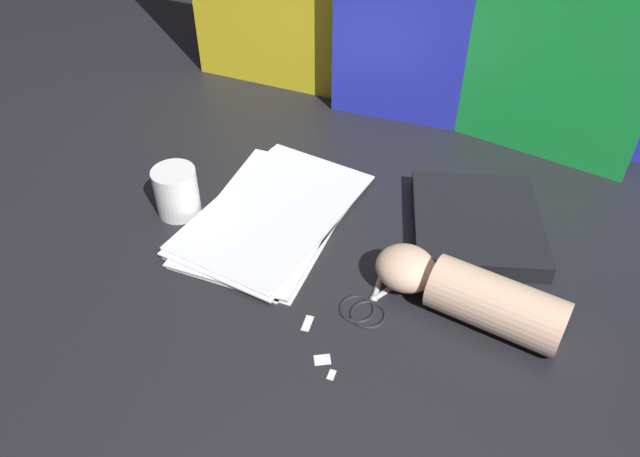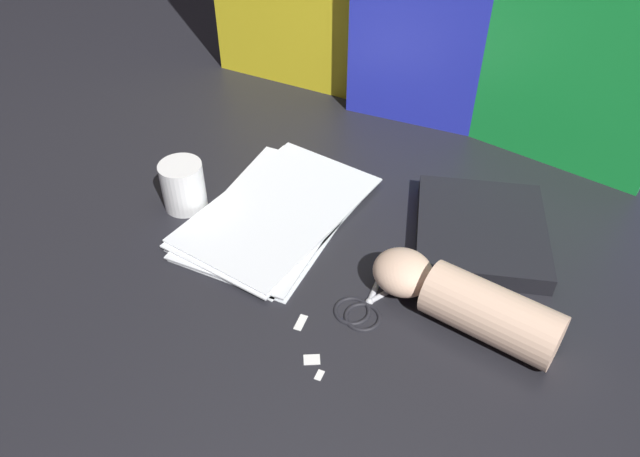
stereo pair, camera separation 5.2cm
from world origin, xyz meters
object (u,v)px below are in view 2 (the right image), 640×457
object	(u,v)px
scissors	(365,305)
hand_forearm	(466,302)
book_closed	(481,231)
mug	(183,186)
paper_stack	(277,212)

from	to	relation	value
scissors	hand_forearm	size ratio (longest dim) A/B	0.55
book_closed	scissors	bearing A→B (deg)	-114.32
mug	book_closed	bearing A→B (deg)	18.56
hand_forearm	paper_stack	bearing A→B (deg)	168.35
paper_stack	book_closed	xyz separation A→B (m)	(0.33, 0.11, 0.01)
hand_forearm	mug	distance (m)	0.52
hand_forearm	mug	xyz separation A→B (m)	(-0.52, 0.02, 0.00)
book_closed	scissors	world-z (taller)	book_closed
scissors	mug	distance (m)	0.39
book_closed	scissors	xyz separation A→B (m)	(-0.10, -0.23, -0.01)
paper_stack	book_closed	world-z (taller)	book_closed
book_closed	mug	xyz separation A→B (m)	(-0.49, -0.16, 0.03)
paper_stack	mug	distance (m)	0.17
book_closed	mug	distance (m)	0.52
paper_stack	book_closed	distance (m)	0.35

